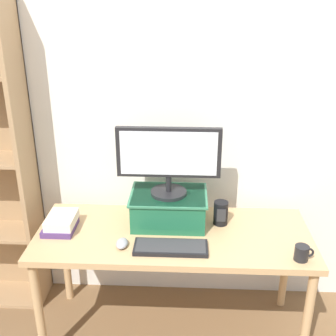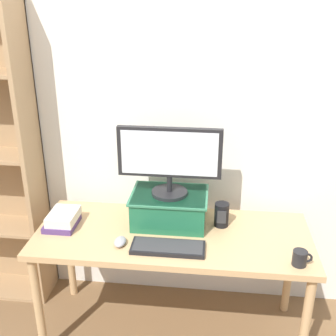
{
  "view_description": "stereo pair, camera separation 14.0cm",
  "coord_description": "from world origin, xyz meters",
  "views": [
    {
      "loc": [
        0.07,
        -2.07,
        1.99
      ],
      "look_at": [
        -0.03,
        0.05,
        1.09
      ],
      "focal_mm": 45.0,
      "sensor_mm": 36.0,
      "label": 1
    },
    {
      "loc": [
        0.21,
        -2.06,
        1.99
      ],
      "look_at": [
        -0.03,
        0.05,
        1.09
      ],
      "focal_mm": 45.0,
      "sensor_mm": 36.0,
      "label": 2
    }
  ],
  "objects": [
    {
      "name": "back_wall",
      "position": [
        0.0,
        0.45,
        1.3
      ],
      "size": [
        7.0,
        0.08,
        2.6
      ],
      "color": "silver",
      "rests_on": "ground_plane"
    },
    {
      "name": "desk_speaker",
      "position": [
        0.28,
        0.12,
        0.79
      ],
      "size": [
        0.08,
        0.09,
        0.14
      ],
      "color": "black",
      "rests_on": "desk"
    },
    {
      "name": "keyboard",
      "position": [
        -0.01,
        -0.17,
        0.73
      ],
      "size": [
        0.39,
        0.15,
        0.02
      ],
      "color": "black",
      "rests_on": "desk"
    },
    {
      "name": "book_stack",
      "position": [
        -0.65,
        0.01,
        0.76
      ],
      "size": [
        0.17,
        0.21,
        0.09
      ],
      "color": "#4C336B",
      "rests_on": "desk"
    },
    {
      "name": "ground_plane",
      "position": [
        0.0,
        0.0,
        0.0
      ],
      "size": [
        12.0,
        12.0,
        0.0
      ],
      "primitive_type": "plane",
      "color": "brown"
    },
    {
      "name": "computer_mouse",
      "position": [
        -0.27,
        -0.15,
        0.73
      ],
      "size": [
        0.06,
        0.1,
        0.04
      ],
      "color": "#99999E",
      "rests_on": "desk"
    },
    {
      "name": "coffee_mug",
      "position": [
        0.67,
        -0.23,
        0.75
      ],
      "size": [
        0.1,
        0.07,
        0.08
      ],
      "color": "black",
      "rests_on": "desk"
    },
    {
      "name": "computer_monitor",
      "position": [
        -0.03,
        0.12,
        1.13
      ],
      "size": [
        0.59,
        0.21,
        0.4
      ],
      "color": "black",
      "rests_on": "riser_box"
    },
    {
      "name": "riser_box",
      "position": [
        -0.03,
        0.12,
        0.81
      ],
      "size": [
        0.45,
        0.33,
        0.18
      ],
      "color": "#1E6642",
      "rests_on": "desk"
    },
    {
      "name": "desk",
      "position": [
        0.0,
        0.0,
        0.64
      ],
      "size": [
        1.57,
        0.64,
        0.71
      ],
      "color": "tan",
      "rests_on": "ground_plane"
    }
  ]
}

